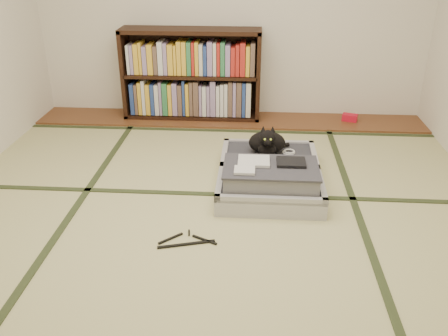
{
  "coord_description": "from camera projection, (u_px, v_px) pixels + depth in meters",
  "views": [
    {
      "loc": [
        0.26,
        -2.7,
        1.75
      ],
      "look_at": [
        0.05,
        0.35,
        0.25
      ],
      "focal_mm": 38.0,
      "sensor_mm": 36.0,
      "label": 1
    }
  ],
  "objects": [
    {
      "name": "red_item",
      "position": [
        350.0,
        118.0,
        4.92
      ],
      "size": [
        0.17,
        0.13,
        0.07
      ],
      "primitive_type": "cube",
      "rotation": [
        0.0,
        0.0,
        -0.3
      ],
      "color": "red",
      "rests_on": "wood_strip"
    },
    {
      "name": "floor",
      "position": [
        213.0,
        224.0,
        3.2
      ],
      "size": [
        4.5,
        4.5,
        0.0
      ],
      "primitive_type": "plane",
      "color": "tan",
      "rests_on": "ground"
    },
    {
      "name": "wood_strip",
      "position": [
        230.0,
        120.0,
        4.99
      ],
      "size": [
        4.0,
        0.5,
        0.02
      ],
      "primitive_type": "cube",
      "color": "brown",
      "rests_on": "ground"
    },
    {
      "name": "hanger",
      "position": [
        187.0,
        241.0,
        3.0
      ],
      "size": [
        0.37,
        0.22,
        0.01
      ],
      "color": "black",
      "rests_on": "floor"
    },
    {
      "name": "bookcase",
      "position": [
        192.0,
        76.0,
        4.88
      ],
      "size": [
        1.41,
        0.32,
        0.92
      ],
      "color": "black",
      "rests_on": "wood_strip"
    },
    {
      "name": "cat",
      "position": [
        267.0,
        143.0,
        3.82
      ],
      "size": [
        0.34,
        0.34,
        0.28
      ],
      "color": "black",
      "rests_on": "suitcase"
    },
    {
      "name": "tatami_borders",
      "position": [
        219.0,
        188.0,
        3.64
      ],
      "size": [
        4.0,
        4.5,
        0.01
      ],
      "color": "#2D381E",
      "rests_on": "ground"
    },
    {
      "name": "cable_coil",
      "position": [
        289.0,
        152.0,
        3.88
      ],
      "size": [
        0.11,
        0.11,
        0.03
      ],
      "color": "white",
      "rests_on": "suitcase"
    },
    {
      "name": "suitcase",
      "position": [
        269.0,
        175.0,
        3.62
      ],
      "size": [
        0.77,
        1.03,
        0.3
      ],
      "color": "#AEADB2",
      "rests_on": "floor"
    }
  ]
}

